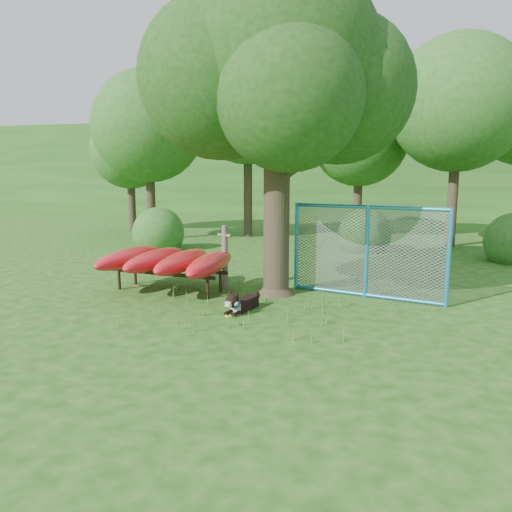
% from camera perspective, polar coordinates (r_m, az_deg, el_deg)
% --- Properties ---
extents(ground, '(80.00, 80.00, 0.00)m').
position_cam_1_polar(ground, '(9.23, -3.13, -7.27)').
color(ground, '#1A480E').
rests_on(ground, ground).
extents(oak_tree, '(5.65, 4.94, 7.08)m').
position_cam_1_polar(oak_tree, '(11.07, 2.29, 20.21)').
color(oak_tree, '#32281B').
rests_on(oak_tree, ground).
extents(wooden_post, '(0.39, 0.23, 1.46)m').
position_cam_1_polar(wooden_post, '(11.60, -3.58, 0.09)').
color(wooden_post, brown).
rests_on(wooden_post, ground).
extents(kayak_rack, '(2.86, 2.96, 0.92)m').
position_cam_1_polar(kayak_rack, '(11.44, -9.96, -0.52)').
color(kayak_rack, black).
rests_on(kayak_rack, ground).
extents(husky_dog, '(0.48, 1.07, 0.49)m').
position_cam_1_polar(husky_dog, '(9.69, -1.76, -5.39)').
color(husky_dog, black).
rests_on(husky_dog, ground).
extents(fence_section, '(3.31, 1.01, 3.32)m').
position_cam_1_polar(fence_section, '(10.90, 12.52, 0.49)').
color(fence_section, '#298CBF').
rests_on(fence_section, ground).
extents(wildflower_clump, '(0.11, 0.11, 0.24)m').
position_cam_1_polar(wildflower_clump, '(8.68, -3.27, -7.01)').
color(wildflower_clump, '#4F832B').
rests_on(wildflower_clump, ground).
extents(bg_tree_a, '(4.40, 4.40, 6.70)m').
position_cam_1_polar(bg_tree_a, '(20.68, -12.20, 14.27)').
color(bg_tree_a, '#32281B').
rests_on(bg_tree_a, ground).
extents(bg_tree_b, '(5.20, 5.20, 8.22)m').
position_cam_1_polar(bg_tree_b, '(21.41, -0.95, 17.33)').
color(bg_tree_b, '#32281B').
rests_on(bg_tree_b, ground).
extents(bg_tree_c, '(4.00, 4.00, 6.12)m').
position_cam_1_polar(bg_tree_c, '(21.49, 11.76, 13.08)').
color(bg_tree_c, '#32281B').
rests_on(bg_tree_c, ground).
extents(bg_tree_d, '(4.80, 4.80, 7.50)m').
position_cam_1_polar(bg_tree_d, '(19.69, 22.14, 15.83)').
color(bg_tree_d, '#32281B').
rests_on(bg_tree_d, ground).
extents(bg_tree_f, '(3.60, 3.60, 5.55)m').
position_cam_1_polar(bg_tree_f, '(24.44, -14.23, 11.63)').
color(bg_tree_f, '#32281B').
rests_on(bg_tree_f, ground).
extents(shrub_left, '(1.80, 1.80, 1.80)m').
position_cam_1_polar(shrub_left, '(17.88, -11.03, 0.70)').
color(shrub_left, '#245A1D').
rests_on(shrub_left, ground).
extents(shrub_mid, '(1.80, 1.80, 1.80)m').
position_cam_1_polar(shrub_mid, '(17.62, 12.22, 0.53)').
color(shrub_mid, '#245A1D').
rests_on(shrub_mid, ground).
extents(wooded_hillside, '(80.00, 12.00, 6.00)m').
position_cam_1_polar(wooded_hillside, '(36.51, 10.64, 9.76)').
color(wooded_hillside, '#245A1D').
rests_on(wooded_hillside, ground).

